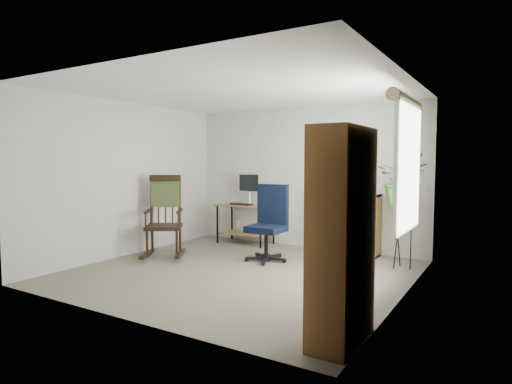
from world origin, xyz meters
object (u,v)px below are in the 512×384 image
Objects in this scene: desk at (245,224)px; office_chair at (266,223)px; low_bookshelf at (350,224)px; rocking_chair at (164,215)px; tall_bookshelf at (342,236)px.

office_chair is at bearing -44.59° from desk.
office_chair reaches higher than low_bookshelf.
rocking_chair is (-0.52, -1.54, 0.29)m from desk.
rocking_chair reaches higher than office_chair.
low_bookshelf is 0.55× the size of tall_bookshelf.
tall_bookshelf is at bearing -51.79° from office_chair.
rocking_chair reaches higher than low_bookshelf.
desk is 4.31m from tall_bookshelf.
desk is 1.41m from office_chair.
low_bookshelf is at bearing -0.80° from rocking_chair.
low_bookshelf is (2.42, 1.66, -0.16)m from rocking_chair.
tall_bookshelf is (1.03, -3.24, 0.40)m from low_bookshelf.
rocking_chair reaches higher than desk.
low_bookshelf is (0.91, 1.10, -0.09)m from office_chair.
rocking_chair is at bearing -163.61° from office_chair.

